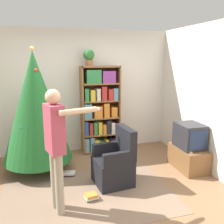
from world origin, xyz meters
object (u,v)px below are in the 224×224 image
Objects in this scene: bookshelf at (100,110)px; standing_person at (56,141)px; potted_plant at (89,56)px; christmas_tree at (36,107)px; armchair at (115,164)px; television at (190,136)px.

bookshelf reaches higher than standing_person.
standing_person is 4.96× the size of potted_plant.
armchair is at bearing -35.36° from christmas_tree.
standing_person is at bearing -118.06° from bookshelf.
television is 1.49m from armchair.
bookshelf is 1.91m from television.
television is 2.77m from christmas_tree.
potted_plant is at bearing 176.99° from bookshelf.
christmas_tree is 6.67× the size of potted_plant.
christmas_tree reaches higher than standing_person.
armchair is at bearing 102.86° from standing_person.
standing_person is (-0.94, -0.50, 0.65)m from armchair.
armchair is 1.25m from standing_person.
armchair is (1.18, -0.84, -0.85)m from christmas_tree.
television is 2.49m from potted_plant.
bookshelf is 1.60m from armchair.
television is 0.23× the size of christmas_tree.
bookshelf is at bearing 26.49° from christmas_tree.
christmas_tree reaches higher than potted_plant.
standing_person is at bearing -79.86° from christmas_tree.
bookshelf reaches higher than television.
armchair is 2.28m from potted_plant.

